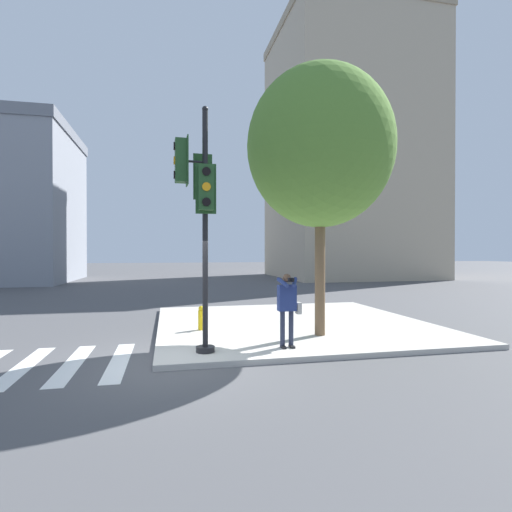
# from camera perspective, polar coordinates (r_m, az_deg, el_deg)

# --- Properties ---
(ground_plane) EXTENTS (160.00, 160.00, 0.00)m
(ground_plane) POSITION_cam_1_polar(r_m,az_deg,el_deg) (8.52, -10.95, -14.83)
(ground_plane) COLOR #4C4C4F
(sidewalk_corner) EXTENTS (8.00, 8.00, 0.12)m
(sidewalk_corner) POSITION_cam_1_polar(r_m,az_deg,el_deg) (12.48, 5.11, -9.59)
(sidewalk_corner) COLOR #BCB7AD
(sidewalk_corner) RESTS_ON ground_plane
(traffic_signal_pole) EXTENTS (0.86, 1.33, 5.25)m
(traffic_signal_pole) POSITION_cam_1_polar(r_m,az_deg,el_deg) (8.64, -8.14, 8.36)
(traffic_signal_pole) COLOR black
(traffic_signal_pole) RESTS_ON sidewalk_corner
(person_photographer) EXTENTS (0.58, 0.54, 1.65)m
(person_photographer) POSITION_cam_1_polar(r_m,az_deg,el_deg) (9.02, 4.55, -6.80)
(person_photographer) COLOR black
(person_photographer) RESTS_ON sidewalk_corner
(street_tree) EXTENTS (3.76, 3.76, 6.91)m
(street_tree) POSITION_cam_1_polar(r_m,az_deg,el_deg) (10.73, 9.15, 15.07)
(street_tree) COLOR brown
(street_tree) RESTS_ON sidewalk_corner
(fire_hydrant) EXTENTS (0.17, 0.23, 0.66)m
(fire_hydrant) POSITION_cam_1_polar(r_m,az_deg,el_deg) (11.19, -7.83, -8.76)
(fire_hydrant) COLOR yellow
(fire_hydrant) RESTS_ON sidewalk_corner
(building_right) EXTENTS (12.84, 12.57, 22.71)m
(building_right) POSITION_cam_1_polar(r_m,az_deg,el_deg) (38.59, 12.98, 14.18)
(building_right) COLOR tan
(building_right) RESTS_ON ground_plane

